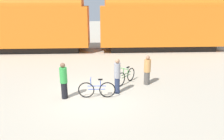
# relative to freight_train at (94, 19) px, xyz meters

# --- Properties ---
(ground_plane) EXTENTS (80.00, 80.00, 0.00)m
(ground_plane) POSITION_rel_freight_train_xyz_m (-0.00, -10.02, -2.80)
(ground_plane) COLOR #B2A893
(freight_train) EXTENTS (23.38, 3.07, 5.36)m
(freight_train) POSITION_rel_freight_train_xyz_m (0.00, 0.00, 0.00)
(freight_train) COLOR black
(freight_train) RESTS_ON ground_plane
(rail_near) EXTENTS (35.38, 0.07, 0.01)m
(rail_near) POSITION_rel_freight_train_xyz_m (-0.00, -0.72, -2.80)
(rail_near) COLOR #4C4238
(rail_near) RESTS_ON ground_plane
(rail_far) EXTENTS (35.38, 0.07, 0.01)m
(rail_far) POSITION_rel_freight_train_xyz_m (-0.00, 0.72, -2.80)
(rail_far) COLOR #4C4238
(rail_far) RESTS_ON ground_plane
(bicycle_green) EXTENTS (1.14, 1.39, 0.93)m
(bicycle_green) POSITION_rel_freight_train_xyz_m (1.89, -8.44, -2.41)
(bicycle_green) COLOR black
(bicycle_green) RESTS_ON ground_plane
(bicycle_blue) EXTENTS (1.75, 0.46, 0.95)m
(bicycle_blue) POSITION_rel_freight_train_xyz_m (0.31, -10.23, -2.40)
(bicycle_blue) COLOR black
(bicycle_blue) RESTS_ON ground_plane
(person_in_grey) EXTENTS (0.30, 0.30, 1.74)m
(person_in_grey) POSITION_rel_freight_train_xyz_m (1.30, -9.76, -1.91)
(person_in_grey) COLOR #283351
(person_in_grey) RESTS_ON ground_plane
(person_in_tan) EXTENTS (0.36, 0.36, 1.61)m
(person_in_tan) POSITION_rel_freight_train_xyz_m (2.99, -8.67, -2.00)
(person_in_tan) COLOR #514C47
(person_in_tan) RESTS_ON ground_plane
(person_in_green) EXTENTS (0.33, 0.33, 1.71)m
(person_in_green) POSITION_rel_freight_train_xyz_m (-1.18, -10.23, -1.94)
(person_in_green) COLOR black
(person_in_green) RESTS_ON ground_plane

